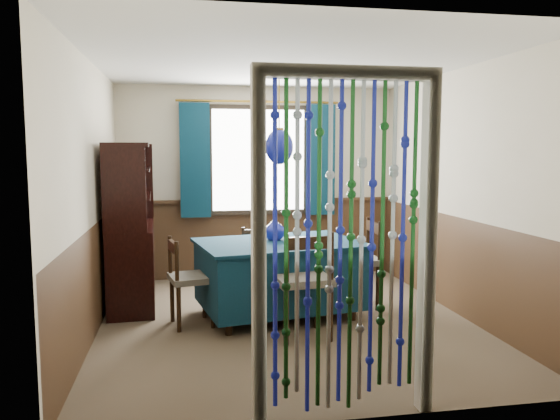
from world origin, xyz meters
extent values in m
plane|color=brown|center=(0.00, 0.00, 0.00)|extent=(4.00, 4.00, 0.00)
plane|color=silver|center=(0.00, 0.00, 2.50)|extent=(4.00, 4.00, 0.00)
plane|color=beige|center=(0.00, 2.00, 1.25)|extent=(3.60, 0.00, 3.60)
plane|color=beige|center=(0.00, -2.00, 1.25)|extent=(3.60, 0.00, 3.60)
plane|color=beige|center=(-1.80, 0.00, 1.25)|extent=(0.00, 4.00, 4.00)
plane|color=beige|center=(1.80, 0.00, 1.25)|extent=(0.00, 4.00, 4.00)
plane|color=#412A18|center=(0.00, 1.99, 0.50)|extent=(3.60, 0.00, 3.60)
plane|color=#412A18|center=(0.00, -1.99, 0.50)|extent=(3.60, 0.00, 3.60)
plane|color=#412A18|center=(-1.79, 0.00, 0.50)|extent=(0.00, 4.00, 4.00)
plane|color=#412A18|center=(1.79, 0.00, 0.50)|extent=(0.00, 4.00, 4.00)
cube|color=black|center=(0.00, 1.95, 1.55)|extent=(1.32, 0.12, 1.42)
cube|color=#0B2A3D|center=(-0.03, 0.21, 0.43)|extent=(1.69, 1.29, 0.61)
cube|color=#0B2A3D|center=(-0.03, 0.21, 0.75)|extent=(1.76, 1.36, 0.03)
cylinder|color=black|center=(-0.59, -0.29, 0.07)|extent=(0.07, 0.07, 0.14)
cylinder|color=black|center=(0.66, -0.06, 0.07)|extent=(0.07, 0.07, 0.14)
cylinder|color=black|center=(-0.73, 0.48, 0.07)|extent=(0.07, 0.07, 0.14)
cylinder|color=black|center=(0.52, 0.70, 0.07)|extent=(0.07, 0.07, 0.14)
cylinder|color=black|center=(-0.12, -0.65, 0.25)|extent=(0.05, 0.05, 0.49)
cylinder|color=black|center=(0.28, -0.61, 0.25)|extent=(0.05, 0.05, 0.49)
cylinder|color=black|center=(-0.16, -0.27, 0.25)|extent=(0.05, 0.05, 0.49)
cylinder|color=black|center=(0.25, -0.23, 0.25)|extent=(0.05, 0.05, 0.49)
cube|color=#5B5549|center=(0.06, -0.44, 0.53)|extent=(0.52, 0.50, 0.07)
cube|color=black|center=(0.08, -0.64, 0.89)|extent=(0.43, 0.07, 0.11)
cylinder|color=black|center=(-0.12, -0.66, 0.74)|extent=(0.04, 0.04, 0.48)
cylinder|color=black|center=(0.28, -0.62, 0.74)|extent=(0.04, 0.04, 0.48)
cylinder|color=black|center=(0.01, 1.01, 0.20)|extent=(0.04, 0.04, 0.41)
cylinder|color=black|center=(-0.31, 1.00, 0.20)|extent=(0.04, 0.04, 0.41)
cylinder|color=black|center=(0.02, 0.71, 0.20)|extent=(0.04, 0.04, 0.41)
cylinder|color=black|center=(-0.30, 0.70, 0.20)|extent=(0.04, 0.04, 0.41)
cube|color=#5B5549|center=(-0.14, 0.85, 0.43)|extent=(0.41, 0.39, 0.05)
cube|color=black|center=(-0.15, 1.01, 0.73)|extent=(0.34, 0.05, 0.09)
cylinder|color=black|center=(0.01, 1.02, 0.61)|extent=(0.04, 0.04, 0.40)
cylinder|color=black|center=(-0.31, 1.01, 0.61)|extent=(0.04, 0.04, 0.40)
cylinder|color=black|center=(-1.10, 0.21, 0.22)|extent=(0.04, 0.04, 0.43)
cylinder|color=black|center=(-1.04, -0.13, 0.22)|extent=(0.04, 0.04, 0.43)
cylinder|color=black|center=(-0.79, 0.27, 0.22)|extent=(0.04, 0.04, 0.43)
cylinder|color=black|center=(-0.72, -0.06, 0.22)|extent=(0.04, 0.04, 0.43)
cube|color=#5B5549|center=(-0.91, 0.07, 0.46)|extent=(0.48, 0.49, 0.06)
cube|color=black|center=(-1.08, 0.04, 0.78)|extent=(0.11, 0.36, 0.10)
cylinder|color=black|center=(-1.11, 0.21, 0.64)|extent=(0.04, 0.04, 0.42)
cylinder|color=black|center=(-1.05, -0.13, 0.64)|extent=(0.04, 0.04, 0.42)
cylinder|color=black|center=(1.02, 0.20, 0.24)|extent=(0.05, 0.05, 0.48)
cylinder|color=black|center=(1.03, 0.59, 0.24)|extent=(0.05, 0.05, 0.48)
cylinder|color=black|center=(0.65, 0.21, 0.24)|extent=(0.05, 0.05, 0.48)
cylinder|color=black|center=(0.66, 0.60, 0.24)|extent=(0.05, 0.05, 0.48)
cube|color=#5B5549|center=(0.84, 0.40, 0.51)|extent=(0.45, 0.48, 0.06)
cube|color=black|center=(1.03, 0.40, 0.86)|extent=(0.05, 0.41, 0.11)
cylinder|color=black|center=(1.03, 0.20, 0.71)|extent=(0.04, 0.04, 0.47)
cylinder|color=black|center=(1.04, 0.59, 0.71)|extent=(0.04, 0.04, 0.47)
cube|color=black|center=(-1.54, 0.92, 0.44)|extent=(0.53, 1.36, 0.88)
cube|color=black|center=(-1.54, 0.28, 1.32)|extent=(0.42, 0.07, 0.88)
cube|color=black|center=(-1.54, 1.56, 1.32)|extent=(0.42, 0.07, 0.88)
cube|color=black|center=(-1.54, 0.92, 1.73)|extent=(0.48, 1.36, 0.04)
cube|color=black|center=(-1.75, 0.92, 1.32)|extent=(0.09, 1.32, 0.88)
cube|color=black|center=(-1.51, 0.92, 1.19)|extent=(0.42, 1.28, 0.02)
cube|color=black|center=(-1.51, 0.92, 1.48)|extent=(0.42, 1.28, 0.02)
cylinder|color=olive|center=(-0.03, 0.21, 2.11)|extent=(0.01, 0.01, 0.79)
ellipsoid|color=navy|center=(-0.03, 0.21, 1.71)|extent=(0.28, 0.28, 0.34)
cylinder|color=olive|center=(-0.03, 0.21, 1.88)|extent=(0.09, 0.09, 0.03)
imported|color=navy|center=(-0.06, 0.33, 0.87)|extent=(0.25, 0.25, 0.22)
imported|color=beige|center=(-1.49, 0.62, 1.23)|extent=(0.26, 0.26, 0.06)
imported|color=beige|center=(-1.49, 1.26, 0.98)|extent=(0.22, 0.22, 0.20)
camera|label=1|loc=(-0.98, -5.13, 1.68)|focal=35.00mm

